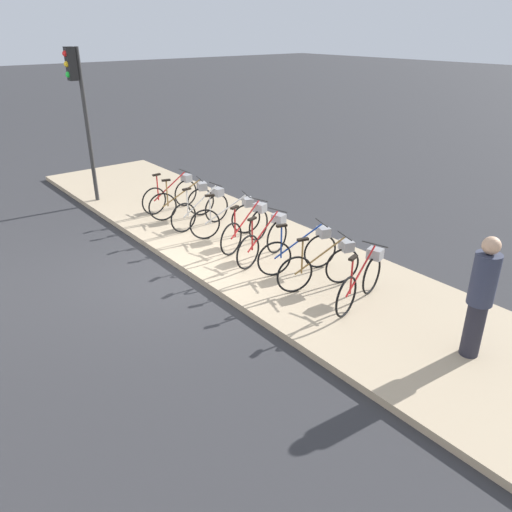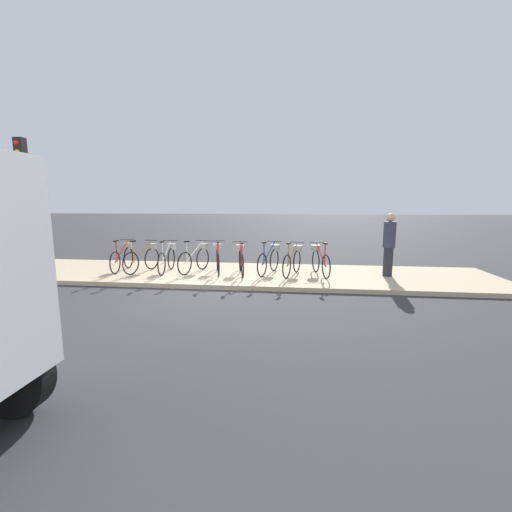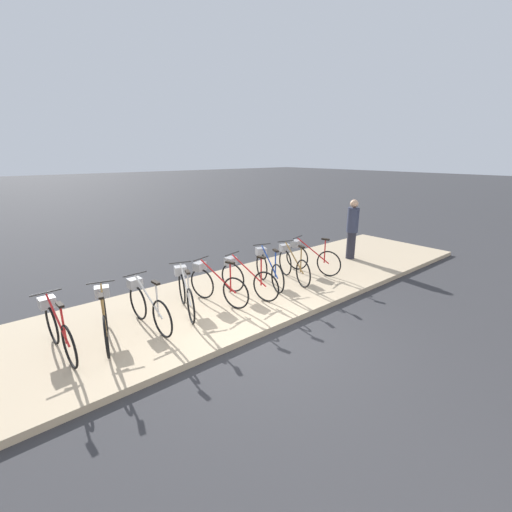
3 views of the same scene
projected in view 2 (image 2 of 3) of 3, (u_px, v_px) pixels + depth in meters
ground_plane at (204, 289)px, 8.79m from camera, size 120.00×120.00×0.00m
sidewalk at (219, 274)px, 10.41m from camera, size 16.19×3.32×0.12m
parked_bicycle_0 at (123, 256)px, 10.60m from camera, size 0.46×1.62×0.99m
parked_bicycle_1 at (144, 257)px, 10.45m from camera, size 0.58×1.57×0.99m
parked_bicycle_2 at (168, 258)px, 10.38m from camera, size 0.46×1.62×0.99m
parked_bicycle_3 at (196, 257)px, 10.40m from camera, size 0.64×1.55×0.99m
parked_bicycle_4 at (218, 258)px, 10.29m from camera, size 0.58×1.57×0.99m
parked_bicycle_5 at (241, 259)px, 10.08m from camera, size 0.54×1.58×0.99m
parked_bicycle_6 at (270, 259)px, 10.17m from camera, size 0.63×1.55×0.99m
parked_bicycle_7 at (293, 260)px, 9.95m from camera, size 0.62×1.55×0.99m
parked_bicycle_8 at (320, 260)px, 9.97m from camera, size 0.56×1.57×0.99m
pedestrian at (389, 243)px, 9.71m from camera, size 0.34×0.34×1.79m
traffic_light at (26, 179)px, 9.17m from camera, size 0.24×0.40×3.78m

